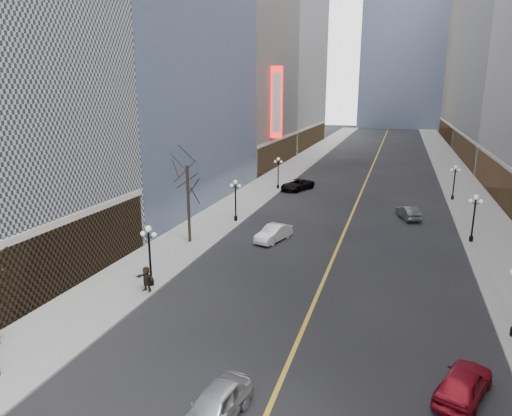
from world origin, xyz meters
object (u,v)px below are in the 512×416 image
Objects in this scene: streetlamp_west_2 at (236,196)px; car_nb_far at (297,185)px; streetlamp_west_3 at (278,170)px; streetlamp_east_2 at (474,213)px; streetlamp_west_1 at (149,249)px; car_sb_far at (408,213)px; car_nb_near at (215,406)px; car_nb_mid at (274,233)px; streetlamp_east_3 at (455,179)px; car_sb_mid at (464,383)px.

car_nb_far is (2.80, 18.30, -2.11)m from streetlamp_west_2.
streetlamp_east_2 is at bearing -37.33° from streetlamp_west_3.
streetlamp_west_1 is at bearing -70.57° from car_nb_far.
streetlamp_west_2 reaches higher than car_sb_far.
streetlamp_west_2 reaches higher than car_nb_far.
car_nb_near and car_nb_mid have the same top height.
car_sb_mid is at bearing -94.59° from streetlamp_east_3.
car_nb_mid is at bearing -31.60° from car_sb_mid.
car_sb_far is (17.99, 7.04, -2.19)m from streetlamp_west_2.
streetlamp_west_3 is (0.00, 18.00, 0.00)m from streetlamp_west_2.
streetlamp_east_2 is 0.80× the size of car_nb_far.
streetlamp_east_3 is 1.04× the size of car_sb_far.
car_nb_far is at bearing 6.05° from streetlamp_west_3.
streetlamp_west_3 is 21.18m from car_sb_far.
car_nb_near is (-13.80, -47.57, -2.13)m from streetlamp_east_3.
streetlamp_east_3 is 49.58m from car_nb_near.
streetlamp_west_2 is 1.00× the size of streetlamp_west_3.
car_nb_far reaches higher than car_nb_mid.
streetlamp_west_1 reaches higher than car_nb_near.
car_nb_mid is 1.04× the size of car_sb_mid.
streetlamp_east_2 is 1.00× the size of streetlamp_west_2.
streetlamp_west_2 reaches higher than car_sb_mid.
streetlamp_east_3 and streetlamp_west_3 have the same top height.
car_sb_far is at bearing 61.22° from car_nb_mid.
streetlamp_west_1 is at bearing 3.62° from car_sb_mid.
streetlamp_west_3 reaches higher than car_nb_near.
streetlamp_west_3 is 0.97× the size of car_nb_mid.
streetlamp_west_2 is at bearing 180.00° from streetlamp_east_2.
car_nb_far is (-20.80, 18.30, -2.11)m from streetlamp_east_2.
car_nb_far is (-2.88, 23.38, 0.02)m from car_nb_mid.
streetlamp_west_2 and streetlamp_west_3 have the same top height.
streetlamp_west_3 is at bearing 180.00° from streetlamp_east_3.
streetlamp_west_3 is at bearing 90.00° from streetlamp_west_1.
streetlamp_west_3 is (-23.60, 0.00, 0.00)m from streetlamp_east_3.
streetlamp_west_1 is at bearing -97.03° from car_nb_mid.
streetlamp_west_1 is 0.97× the size of car_nb_mid.
streetlamp_east_2 is 29.68m from streetlamp_west_3.
car_nb_near is 24.84m from car_nb_mid.
streetlamp_west_2 is 1.00× the size of car_nb_near.
streetlamp_west_3 is 3.52m from car_nb_far.
streetlamp_west_1 and streetlamp_west_2 have the same top height.
streetlamp_east_3 is at bearing -72.74° from car_sb_mid.
streetlamp_west_2 is 19.45m from car_sb_far.
streetlamp_west_3 is at bearing 90.00° from streetlamp_west_2.
car_sb_mid is (-3.42, -42.65, -2.14)m from streetlamp_east_3.
car_sb_far is at bearing 86.79° from car_nb_near.
streetlamp_east_3 and streetlamp_west_2 have the same top height.
streetlamp_east_2 is at bearing 32.51° from car_nb_mid.
car_nb_mid is 23.55m from car_nb_far.
car_sb_mid is (17.38, -42.94, -0.03)m from car_nb_far.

